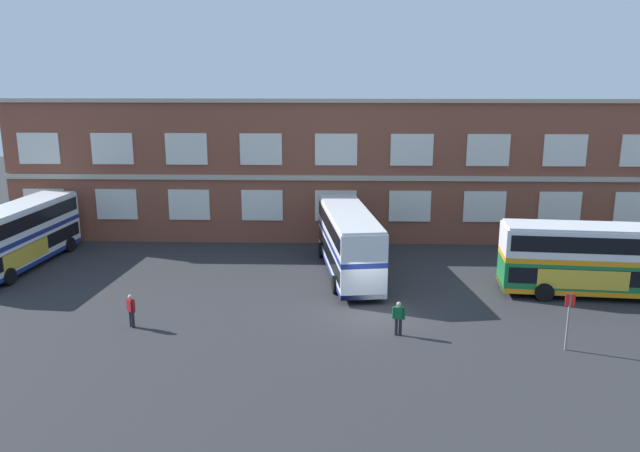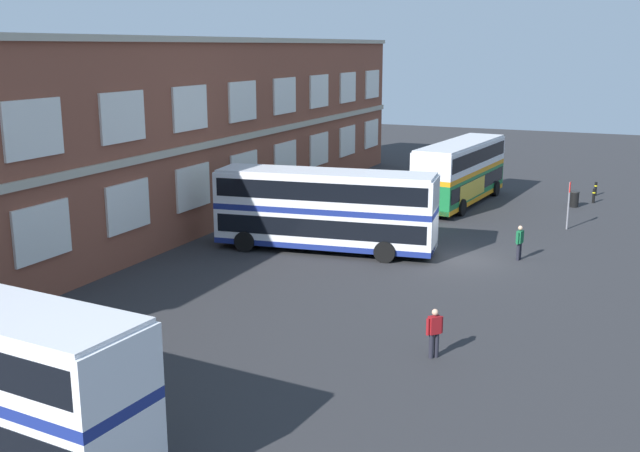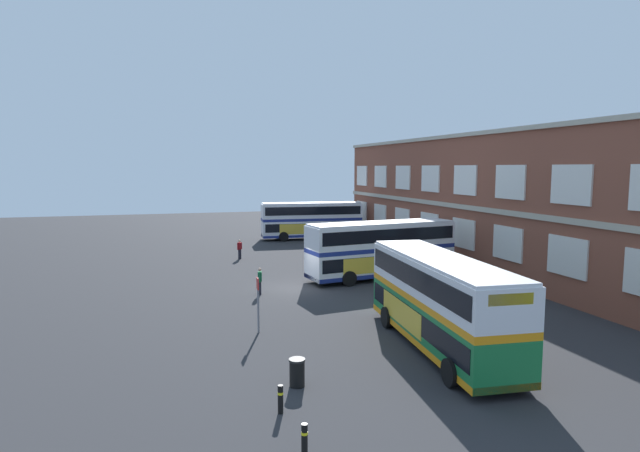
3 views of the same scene
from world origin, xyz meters
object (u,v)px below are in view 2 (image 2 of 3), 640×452
Objects in this scene: second_passenger at (434,331)px; station_litter_bin at (574,199)px; safety_bollard_west at (596,189)px; safety_bollard_east at (594,195)px; double_decker_far at (460,172)px; double_decker_middle at (325,209)px; waiting_passenger at (520,241)px; bus_stand_flag at (569,201)px.

second_passenger is 27.15m from station_litter_bin.
safety_bollard_west is 2.67m from safety_bollard_east.
double_decker_far is 6.58× the size of second_passenger.
double_decker_middle is at bearing 151.54° from safety_bollard_west.
second_passenger is at bearing 176.48° from station_litter_bin.
station_litter_bin is 2.16m from safety_bollard_east.
safety_bollard_west is at bearing -6.33° from waiting_passenger.
double_decker_far reaches higher than second_passenger.
safety_bollard_west is (18.54, -2.06, -0.44)m from waiting_passenger.
waiting_passenger is (-11.89, -5.85, -1.22)m from double_decker_far.
waiting_passenger is at bearing -153.79° from double_decker_far.
waiting_passenger is at bearing -2.40° from second_passenger.
waiting_passenger is at bearing 175.42° from station_litter_bin.
double_decker_far is 6.58× the size of waiting_passenger.
double_decker_middle is at bearing 166.59° from double_decker_far.
double_decker_middle is 21.49m from safety_bollard_east.
double_decker_far is 11.78× the size of safety_bollard_west.
double_decker_far is at bearing 58.73° from bus_stand_flag.
double_decker_middle is at bearing 132.52° from bus_stand_flag.
second_passenger reaches higher than safety_bollard_west.
waiting_passenger is 1.79× the size of safety_bollard_west.
second_passenger is at bearing -141.32° from double_decker_middle.
station_litter_bin is at bearing 2.53° from bus_stand_flag.
waiting_passenger is 16.02m from safety_bollard_east.
waiting_passenger is 18.66m from safety_bollard_west.
double_decker_far is 8.51m from bus_stand_flag.
second_passenger is (-13.12, 0.55, 0.00)m from waiting_passenger.
safety_bollard_west is at bearing -4.71° from second_passenger.
bus_stand_flag is at bearing -5.42° from second_passenger.
double_decker_far reaches higher than safety_bollard_west.
safety_bollard_west is at bearing -3.36° from bus_stand_flag.
double_decker_far is at bearing 26.21° from waiting_passenger.
double_decker_middle is 6.62× the size of waiting_passenger.
waiting_passenger is 1.79× the size of safety_bollard_east.
safety_bollard_east is (8.39, -0.74, -1.14)m from bus_stand_flag.
double_decker_middle is at bearing 147.91° from safety_bollard_east.
double_decker_far reaches higher than station_litter_bin.
second_passenger is 1.79× the size of safety_bollard_west.
safety_bollard_east is (3.99, -8.00, -1.66)m from double_decker_far.
waiting_passenger reaches higher than safety_bollard_west.
double_decker_far is 10.47m from safety_bollard_west.
safety_bollard_east is at bearing -5.32° from second_passenger.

